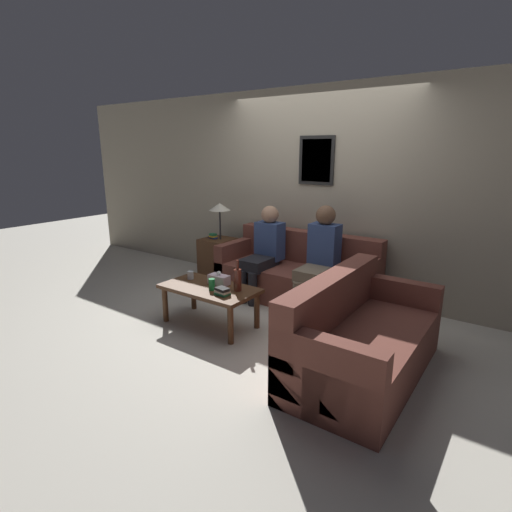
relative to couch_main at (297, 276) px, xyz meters
The scene contains 13 objects.
ground_plane 0.58m from the couch_main, 90.00° to the right, with size 16.00×16.00×0.00m, color beige.
wall_back 1.11m from the couch_main, 90.00° to the left, with size 9.00×0.08×2.60m.
couch_main is the anchor object (origin of this frame).
couch_side 1.80m from the couch_main, 43.72° to the right, with size 0.83×1.65×0.82m.
coffee_table 1.30m from the couch_main, 106.32° to the right, with size 1.04×0.56×0.43m.
side_table_with_lamp 1.29m from the couch_main, behind, with size 0.43×0.43×1.12m.
wine_bottle 1.19m from the couch_main, 92.26° to the right, with size 0.08×0.08×0.32m.
drinking_glass 1.38m from the couch_main, 121.48° to the right, with size 0.07×0.07×0.09m.
book_stack 1.36m from the couch_main, 94.05° to the right, with size 0.15×0.12×0.07m.
soda_can 1.35m from the couch_main, 101.78° to the right, with size 0.07×0.07×0.12m.
tissue_box 1.18m from the couch_main, 106.98° to the right, with size 0.23×0.12×0.15m.
person_left 0.54m from the couch_main, 155.61° to the right, with size 0.34×0.65×1.15m.
person_right 0.55m from the couch_main, 23.44° to the right, with size 0.34×0.64×1.22m.
Camera 1 is at (2.35, -3.71, 1.84)m, focal length 28.00 mm.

